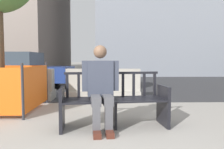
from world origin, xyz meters
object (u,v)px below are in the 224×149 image
street_bench (114,102)px  jersey_barrier_left (16,87)px  car_sedan_mid (15,70)px  seated_person (101,85)px  jersey_barrier_centre (103,87)px  construction_fence (0,86)px

street_bench → jersey_barrier_left: 3.56m
street_bench → car_sedan_mid: car_sedan_mid is taller
seated_person → street_bench: bearing=21.3°
street_bench → jersey_barrier_centre: 2.49m
street_bench → jersey_barrier_centre: street_bench is taller
seated_person → car_sedan_mid: (-3.47, 5.19, -0.01)m
car_sedan_mid → jersey_barrier_centre: bearing=-37.2°
seated_person → construction_fence: (-2.20, 1.30, -0.18)m
jersey_barrier_left → car_sedan_mid: car_sedan_mid is taller
seated_person → construction_fence: size_ratio=0.81×
street_bench → seated_person: bearing=-158.7°
jersey_barrier_left → seated_person: bearing=-47.0°
street_bench → seated_person: seated_person is taller
jersey_barrier_centre → jersey_barrier_left: 2.36m
jersey_barrier_centre → car_sedan_mid: size_ratio=0.47×
jersey_barrier_centre → jersey_barrier_left: bearing=-179.5°
seated_person → car_sedan_mid: bearing=123.8°
jersey_barrier_centre → construction_fence: bearing=-150.2°
jersey_barrier_left → construction_fence: bearing=-82.4°
jersey_barrier_centre → construction_fence: size_ratio=1.25×
jersey_barrier_left → jersey_barrier_centre: bearing=0.5°
seated_person → jersey_barrier_left: 3.48m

